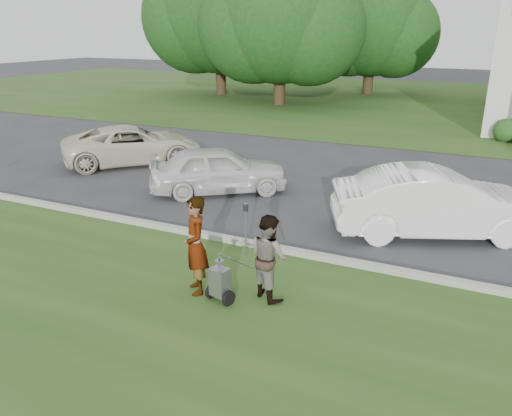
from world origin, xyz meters
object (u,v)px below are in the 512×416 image
Objects in this scene: striping_cart at (220,283)px; person_left at (196,246)px; tree_left at (280,22)px; person_right at (268,257)px; tree_far at (219,14)px; car_b at (218,169)px; tree_back at (372,28)px; car_d at (436,203)px; car_a at (133,145)px; parking_meter_near at (246,224)px.

striping_cart is 0.82m from person_left.
tree_left is at bearing 124.28° from striping_cart.
tree_left reaches higher than striping_cart.
striping_cart is 0.55× the size of person_left.
tree_left reaches higher than person_right.
tree_far is 2.80× the size of car_b.
person_right is (5.44, -31.34, -3.92)m from tree_back.
person_right is 5.09m from car_d.
car_d is (11.88, -18.88, -4.30)m from tree_left.
person_right is 10.96m from car_a.
car_b is (-3.93, 5.20, -0.10)m from person_right.
tree_far is 28.67m from car_d.
tree_left is 22.71m from car_d.
tree_far is 1.21× the size of tree_back.
person_left is 1.72m from parking_meter_near.
car_d is at bearing -50.75° from tree_far.
person_left is (8.14, -23.74, -4.17)m from tree_left.
car_b is at bearing -156.63° from car_a.
tree_back reaches higher than car_d.
person_right reaches higher than car_d.
tree_far is 24.59m from car_b.
parking_meter_near is (4.34, -30.04, -3.92)m from tree_back.
parking_meter_near is 0.26× the size of car_a.
car_d is (2.44, 4.47, -0.00)m from person_right.
car_b is at bearing -22.20° from person_right.
person_right reaches higher than striping_cart.
tree_left reaches higher than car_a.
tree_far is 2.33× the size of car_a.
parking_meter_near is at bearing -173.18° from car_a.
parking_meter_near is 4.75m from car_d.
car_d reaches higher than car_a.
person_left is at bearing 169.76° from car_b.
person_right is at bearing -49.79° from parking_meter_near.
car_a is (-7.40, 5.63, -0.12)m from parking_meter_near.
tree_back reaches higher than person_right.
tree_left reaches higher than tree_back.
car_a is 1.02× the size of car_d.
tree_back is 5.94× the size of person_right.
tree_back is 2.31× the size of car_b.
tree_far is 6.17× the size of person_left.
parking_meter_near is 4.82m from car_b.
car_d reaches higher than car_b.
car_b is (1.51, -26.14, -4.02)m from tree_back.
tree_back is at bearing 145.12° from person_left.
car_a is at bearing -70.32° from tree_far.
tree_far is 7.19× the size of person_right.
car_b is 6.41m from car_d.
tree_far is 31.10m from striping_cart.
car_a is (-8.49, 6.93, -0.12)m from person_right.
car_a is (-3.06, -24.42, -4.03)m from tree_back.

